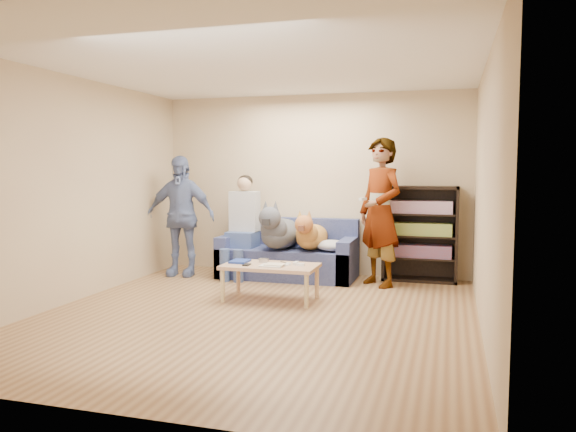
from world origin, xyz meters
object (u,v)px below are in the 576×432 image
(person_standing_left, at_px, (180,216))
(camera_silver, at_px, (264,260))
(dog_gray, at_px, (279,231))
(person_seated, at_px, (242,222))
(sofa, at_px, (289,257))
(bookshelf, at_px, (420,232))
(dog_tan, at_px, (311,235))
(notebook_blue, at_px, (240,261))
(coffee_table, at_px, (270,269))
(person_standing_right, at_px, (380,212))

(person_standing_left, xyz_separation_m, camera_silver, (1.59, -0.97, -0.42))
(dog_gray, bearing_deg, person_seated, 169.80)
(sofa, xyz_separation_m, bookshelf, (1.80, 0.23, 0.40))
(sofa, relative_size, dog_gray, 1.48)
(dog_tan, bearing_deg, person_seated, 177.20)
(person_standing_left, height_order, sofa, person_standing_left)
(sofa, distance_m, person_seated, 0.83)
(notebook_blue, distance_m, coffee_table, 0.41)
(notebook_blue, distance_m, dog_tan, 1.33)
(person_standing_left, relative_size, coffee_table, 1.56)
(person_standing_left, distance_m, camera_silver, 1.91)
(person_seated, height_order, dog_tan, person_seated)
(bookshelf, bearing_deg, dog_tan, -164.07)
(person_standing_left, bearing_deg, sofa, 6.18)
(sofa, bearing_deg, camera_silver, -87.17)
(sofa, height_order, dog_gray, dog_gray)
(person_standing_right, relative_size, bookshelf, 1.49)
(person_standing_left, height_order, dog_tan, person_standing_left)
(person_standing_left, distance_m, dog_gray, 1.47)
(dog_gray, height_order, dog_tan, dog_gray)
(coffee_table, bearing_deg, person_seated, 123.19)
(sofa, bearing_deg, person_standing_left, -168.42)
(notebook_blue, relative_size, dog_gray, 0.20)
(person_standing_right, bearing_deg, notebook_blue, -101.79)
(notebook_blue, bearing_deg, dog_gray, 82.86)
(camera_silver, distance_m, coffee_table, 0.18)
(person_standing_right, distance_m, notebook_blue, 1.97)
(person_standing_left, xyz_separation_m, sofa, (1.53, 0.31, -0.58))
(person_standing_right, relative_size, sofa, 1.02)
(person_seated, distance_m, dog_gray, 0.59)
(person_standing_right, height_order, person_seated, person_standing_right)
(person_standing_right, xyz_separation_m, camera_silver, (-1.25, -1.05, -0.52))
(dog_tan, xyz_separation_m, bookshelf, (1.44, 0.41, 0.05))
(camera_silver, relative_size, dog_gray, 0.09)
(sofa, distance_m, coffee_table, 1.42)
(coffee_table, bearing_deg, notebook_blue, 172.87)
(coffee_table, bearing_deg, sofa, 97.44)
(camera_silver, relative_size, coffee_table, 0.10)
(person_standing_right, relative_size, person_seated, 1.32)
(camera_silver, xyz_separation_m, person_seated, (-0.72, 1.16, 0.33))
(notebook_blue, bearing_deg, camera_silver, 14.04)
(camera_silver, xyz_separation_m, dog_gray, (-0.14, 1.05, 0.23))
(person_standing_right, relative_size, dog_gray, 1.51)
(person_standing_right, relative_size, camera_silver, 17.62)
(person_standing_left, height_order, camera_silver, person_standing_left)
(sofa, bearing_deg, person_standing_right, -10.08)
(coffee_table, bearing_deg, person_standing_left, 147.49)
(dog_gray, xyz_separation_m, dog_tan, (0.44, 0.05, -0.04))
(camera_silver, height_order, sofa, sofa)
(notebook_blue, relative_size, person_seated, 0.18)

